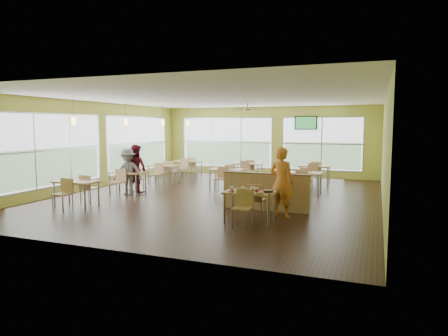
{
  "coord_description": "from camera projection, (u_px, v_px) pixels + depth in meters",
  "views": [
    {
      "loc": [
        4.82,
        -12.01,
        2.31
      ],
      "look_at": [
        0.76,
        -1.5,
        1.12
      ],
      "focal_mm": 32.0,
      "sensor_mm": 36.0,
      "label": 1
    }
  ],
  "objects": [
    {
      "name": "cup_red_far",
      "position": [
        257.0,
        190.0,
        9.22
      ],
      "size": [
        0.1,
        0.1,
        0.37
      ],
      "color": "white",
      "rests_on": "main_table"
    },
    {
      "name": "patron_grey",
      "position": [
        128.0,
        172.0,
        13.41
      ],
      "size": [
        1.1,
        0.75,
        1.57
      ],
      "primitive_type": "imported",
      "rotation": [
        0.0,
        0.0,
        0.18
      ],
      "color": "slate",
      "rests_on": "floor"
    },
    {
      "name": "room",
      "position": [
        219.0,
        148.0,
        12.94
      ],
      "size": [
        12.0,
        12.04,
        3.2
      ],
      "color": "black",
      "rests_on": "ground"
    },
    {
      "name": "pendant_lights",
      "position": [
        145.0,
        122.0,
        14.63
      ],
      "size": [
        0.11,
        7.31,
        0.86
      ],
      "color": "#2D2119",
      "rests_on": "ceiling"
    },
    {
      "name": "main_table",
      "position": [
        250.0,
        196.0,
        9.54
      ],
      "size": [
        1.22,
        1.52,
        0.87
      ],
      "color": "tan",
      "rests_on": "floor"
    },
    {
      "name": "ketchup_cup",
      "position": [
        269.0,
        194.0,
        9.08
      ],
      "size": [
        0.06,
        0.06,
        0.03
      ],
      "primitive_type": "cylinder",
      "color": "#B3142B",
      "rests_on": "main_table"
    },
    {
      "name": "half_wall_divider",
      "position": [
        266.0,
        192.0,
        10.9
      ],
      "size": [
        2.4,
        0.14,
        1.04
      ],
      "color": "tan",
      "rests_on": "floor"
    },
    {
      "name": "cup_red_near",
      "position": [
        252.0,
        190.0,
        9.38
      ],
      "size": [
        0.1,
        0.1,
        0.36
      ],
      "color": "white",
      "rests_on": "main_table"
    },
    {
      "name": "wrapper_left",
      "position": [
        232.0,
        191.0,
        9.5
      ],
      "size": [
        0.17,
        0.15,
        0.04
      ],
      "primitive_type": "ellipsoid",
      "rotation": [
        0.0,
        0.0,
        0.04
      ],
      "color": "olive",
      "rests_on": "main_table"
    },
    {
      "name": "tv_backwall",
      "position": [
        306.0,
        123.0,
        17.68
      ],
      "size": [
        1.0,
        0.07,
        0.6
      ],
      "color": "black",
      "rests_on": "wall_back"
    },
    {
      "name": "man_plaid",
      "position": [
        282.0,
        182.0,
        10.09
      ],
      "size": [
        0.74,
        0.58,
        1.79
      ],
      "primitive_type": "imported",
      "rotation": [
        0.0,
        0.0,
        2.89
      ],
      "color": "#E34C19",
      "rests_on": "floor"
    },
    {
      "name": "ceiling_fan",
      "position": [
        247.0,
        110.0,
        15.58
      ],
      "size": [
        1.25,
        1.25,
        0.29
      ],
      "color": "#2D2119",
      "rests_on": "ceiling"
    },
    {
      "name": "food_basket",
      "position": [
        268.0,
        191.0,
        9.4
      ],
      "size": [
        0.27,
        0.27,
        0.06
      ],
      "color": "black",
      "rests_on": "main_table"
    },
    {
      "name": "patron_maroon",
      "position": [
        136.0,
        169.0,
        13.79
      ],
      "size": [
        0.94,
        0.8,
        1.67
      ],
      "primitive_type": "imported",
      "rotation": [
        0.0,
        0.0,
        2.91
      ],
      "color": "maroon",
      "rests_on": "floor"
    },
    {
      "name": "wrapper_right",
      "position": [
        261.0,
        193.0,
        9.18
      ],
      "size": [
        0.18,
        0.17,
        0.04
      ],
      "primitive_type": "ellipsoid",
      "rotation": [
        0.0,
        0.0,
        -0.26
      ],
      "color": "olive",
      "rests_on": "main_table"
    },
    {
      "name": "cup_blue",
      "position": [
        232.0,
        189.0,
        9.52
      ],
      "size": [
        0.09,
        0.09,
        0.32
      ],
      "color": "white",
      "rests_on": "main_table"
    },
    {
      "name": "cup_yellow",
      "position": [
        243.0,
        190.0,
        9.33
      ],
      "size": [
        0.1,
        0.1,
        0.37
      ],
      "color": "white",
      "rests_on": "main_table"
    },
    {
      "name": "wrapper_mid",
      "position": [
        249.0,
        190.0,
        9.59
      ],
      "size": [
        0.21,
        0.19,
        0.05
      ],
      "primitive_type": "ellipsoid",
      "rotation": [
        0.0,
        0.0,
        -0.01
      ],
      "color": "olive",
      "rests_on": "main_table"
    },
    {
      "name": "dining_tables",
      "position": [
        210.0,
        171.0,
        15.01
      ],
      "size": [
        6.92,
        8.72,
        0.87
      ],
      "color": "tan",
      "rests_on": "floor"
    },
    {
      "name": "window_bays",
      "position": [
        188.0,
        146.0,
        16.76
      ],
      "size": [
        9.24,
        10.24,
        2.38
      ],
      "color": "white",
      "rests_on": "room"
    }
  ]
}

